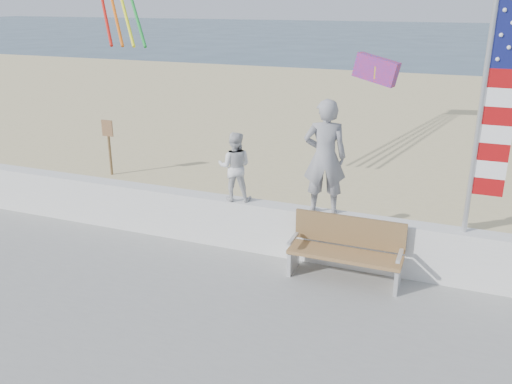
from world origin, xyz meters
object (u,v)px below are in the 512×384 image
at_px(adult, 325,157).
at_px(child, 235,167).
at_px(bench, 346,249).
at_px(flag, 491,109).

distance_m(adult, child, 1.64).
bearing_deg(child, bench, 153.57).
bearing_deg(flag, child, 180.00).
xyz_separation_m(adult, bench, (0.53, -0.45, -1.35)).
bearing_deg(adult, flag, 165.41).
height_order(bench, flag, flag).
bearing_deg(bench, flag, 13.87).
height_order(child, flag, flag).
distance_m(adult, bench, 1.52).
bearing_deg(bench, child, 167.96).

